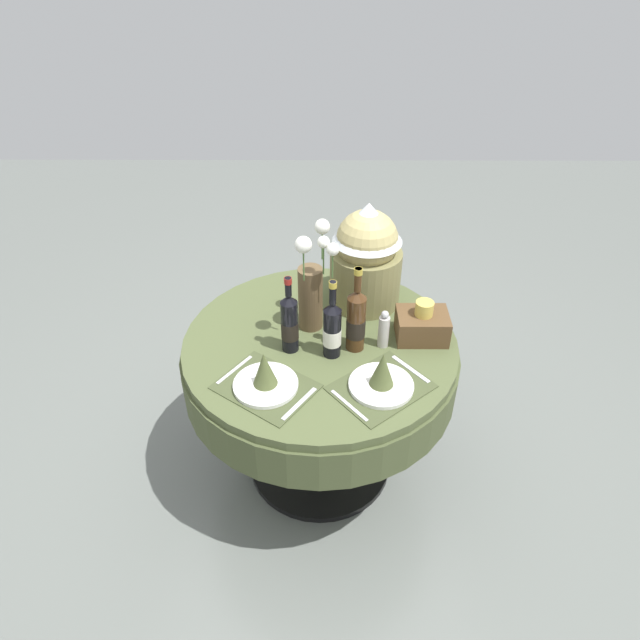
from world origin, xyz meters
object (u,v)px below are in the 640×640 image
object	(u,v)px
wine_bottle_left	(290,323)
woven_basket_side_right	(422,324)
dining_table	(320,367)
wine_bottle_centre	(332,329)
place_setting_left	(265,378)
flower_vase	(312,287)
wine_bottle_right	(356,320)
pepper_mill	(384,330)
gift_tub_back_right	(367,252)
place_setting_right	(382,378)

from	to	relation	value
wine_bottle_left	woven_basket_side_right	size ratio (longest dim) A/B	1.62
dining_table	wine_bottle_centre	world-z (taller)	wine_bottle_centre
wine_bottle_left	dining_table	bearing A→B (deg)	25.71
dining_table	place_setting_left	bearing A→B (deg)	-125.24
flower_vase	wine_bottle_centre	bearing A→B (deg)	-65.94
wine_bottle_right	pepper_mill	size ratio (longest dim) A/B	2.20
wine_bottle_left	wine_bottle_right	xyz separation A→B (m)	(0.26, 0.01, 0.01)
flower_vase	wine_bottle_right	world-z (taller)	flower_vase
dining_table	woven_basket_side_right	bearing A→B (deg)	3.14
pepper_mill	gift_tub_back_right	distance (m)	0.36
place_setting_right	wine_bottle_right	xyz separation A→B (m)	(-0.09, 0.23, 0.09)
place_setting_right	gift_tub_back_right	size ratio (longest dim) A/B	0.91
dining_table	pepper_mill	xyz separation A→B (m)	(0.25, -0.03, 0.23)
gift_tub_back_right	wine_bottle_right	bearing A→B (deg)	-99.48
wine_bottle_centre	woven_basket_side_right	world-z (taller)	wine_bottle_centre
wine_bottle_centre	gift_tub_back_right	bearing A→B (deg)	68.29
dining_table	woven_basket_side_right	world-z (taller)	woven_basket_side_right
wine_bottle_right	flower_vase	bearing A→B (deg)	141.38
place_setting_left	gift_tub_back_right	size ratio (longest dim) A/B	0.91
place_setting_right	wine_bottle_left	bearing A→B (deg)	146.92
pepper_mill	gift_tub_back_right	xyz separation A→B (m)	(-0.06, 0.32, 0.17)
dining_table	wine_bottle_right	distance (m)	0.32
flower_vase	gift_tub_back_right	bearing A→B (deg)	39.95
wine_bottle_centre	pepper_mill	xyz separation A→B (m)	(0.21, 0.05, -0.05)
place_setting_right	place_setting_left	bearing A→B (deg)	-179.99
flower_vase	dining_table	bearing A→B (deg)	-70.23
place_setting_left	wine_bottle_left	size ratio (longest dim) A/B	1.28
place_setting_right	pepper_mill	bearing A→B (deg)	83.90
wine_bottle_centre	gift_tub_back_right	size ratio (longest dim) A/B	0.72
dining_table	pepper_mill	world-z (taller)	pepper_mill
wine_bottle_centre	woven_basket_side_right	size ratio (longest dim) A/B	1.64
wine_bottle_left	place_setting_right	bearing A→B (deg)	-33.08
dining_table	flower_vase	xyz separation A→B (m)	(-0.03, 0.09, 0.35)
flower_vase	pepper_mill	bearing A→B (deg)	-23.65
flower_vase	wine_bottle_centre	world-z (taller)	flower_vase
wine_bottle_left	pepper_mill	distance (m)	0.37
pepper_mill	place_setting_right	bearing A→B (deg)	-96.10
wine_bottle_right	gift_tub_back_right	xyz separation A→B (m)	(0.06, 0.33, 0.11)
flower_vase	wine_bottle_right	size ratio (longest dim) A/B	1.26
place_setting_right	wine_bottle_right	world-z (taller)	wine_bottle_right
place_setting_left	place_setting_right	xyz separation A→B (m)	(0.42, 0.00, 0.00)
place_setting_right	dining_table	bearing A→B (deg)	128.91
wine_bottle_right	place_setting_left	bearing A→B (deg)	-145.28
pepper_mill	woven_basket_side_right	world-z (taller)	woven_basket_side_right
wine_bottle_left	woven_basket_side_right	distance (m)	0.54
wine_bottle_right	pepper_mill	world-z (taller)	wine_bottle_right
place_setting_left	flower_vase	world-z (taller)	flower_vase
flower_vase	wine_bottle_centre	size ratio (longest dim) A/B	1.37
place_setting_right	wine_bottle_right	size ratio (longest dim) A/B	1.16
wine_bottle_right	woven_basket_side_right	world-z (taller)	wine_bottle_right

